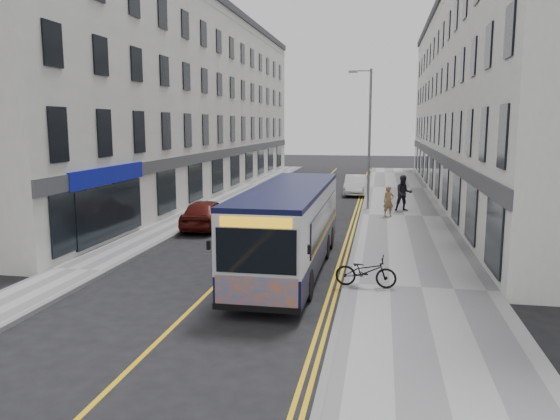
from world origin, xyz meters
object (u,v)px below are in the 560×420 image
at_px(pedestrian_near, 389,201).
at_px(car_white, 356,185).
at_px(city_bus, 290,225).
at_px(bicycle, 366,271).
at_px(car_maroon, 206,214).
at_px(streetlamp, 368,134).
at_px(pedestrian_far, 404,193).

bearing_deg(pedestrian_near, car_white, 82.35).
height_order(city_bus, pedestrian_near, city_bus).
bearing_deg(bicycle, car_white, 8.03).
height_order(pedestrian_near, car_maroon, pedestrian_near).
distance_m(car_white, car_maroon, 15.50).
bearing_deg(streetlamp, pedestrian_far, -11.21).
xyz_separation_m(streetlamp, pedestrian_near, (1.22, -2.50, -3.46)).
bearing_deg(bicycle, pedestrian_far, -1.69).
bearing_deg(car_maroon, streetlamp, -139.70).
distance_m(streetlamp, pedestrian_far, 3.88).
xyz_separation_m(streetlamp, pedestrian_far, (2.06, -0.41, -3.26)).
xyz_separation_m(city_bus, car_white, (1.23, 20.88, -0.90)).
xyz_separation_m(pedestrian_far, car_maroon, (-9.44, -6.55, -0.40)).
height_order(pedestrian_far, car_maroon, pedestrian_far).
distance_m(city_bus, car_white, 20.93).
bearing_deg(pedestrian_near, city_bus, -127.31).
bearing_deg(pedestrian_far, city_bus, -118.08).
xyz_separation_m(streetlamp, bicycle, (0.42, -15.49, -3.78)).
bearing_deg(car_white, city_bus, -93.04).
distance_m(pedestrian_near, car_maroon, 9.69).
distance_m(streetlamp, car_white, 8.11).
relative_size(streetlamp, city_bus, 0.80).
height_order(pedestrian_near, car_white, pedestrian_near).
distance_m(streetlamp, car_maroon, 10.78).
height_order(pedestrian_near, pedestrian_far, pedestrian_far).
relative_size(bicycle, pedestrian_far, 0.92).
distance_m(city_bus, pedestrian_far, 13.99).
height_order(streetlamp, pedestrian_near, streetlamp).
bearing_deg(streetlamp, car_white, 97.72).
relative_size(pedestrian_near, pedestrian_far, 0.80).
distance_m(city_bus, bicycle, 3.31).
xyz_separation_m(city_bus, bicycle, (2.62, -1.77, -0.99)).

